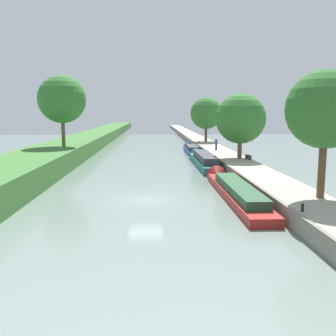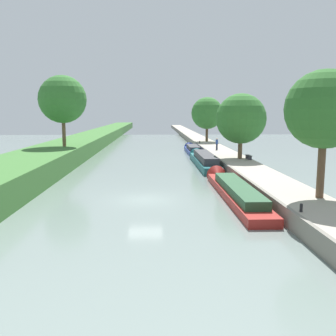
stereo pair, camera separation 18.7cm
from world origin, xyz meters
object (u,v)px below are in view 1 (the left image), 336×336
object	(u,v)px
narrowboat_red	(234,190)
person_walking	(216,144)
mooring_bollard_far	(199,142)
park_bench	(248,156)
narrowboat_teal	(203,160)
mooring_bollard_near	(303,208)
narrowboat_blue	(192,149)

from	to	relation	value
narrowboat_red	person_walking	distance (m)	24.93
mooring_bollard_far	park_bench	size ratio (longest dim) A/B	0.30
narrowboat_teal	mooring_bollard_far	size ratio (longest dim) A/B	34.70
mooring_bollard_near	narrowboat_red	bearing A→B (deg)	101.84
person_walking	park_bench	world-z (taller)	person_walking
mooring_bollard_far	park_bench	world-z (taller)	park_bench
mooring_bollard_near	narrowboat_blue	bearing A→B (deg)	92.46
narrowboat_red	narrowboat_teal	size ratio (longest dim) A/B	1.04
person_walking	mooring_bollard_far	distance (m)	11.01
mooring_bollard_far	park_bench	bearing A→B (deg)	-82.50
person_walking	mooring_bollard_near	world-z (taller)	person_walking
mooring_bollard_near	person_walking	bearing A→B (deg)	88.13
narrowboat_red	park_bench	distance (m)	14.62
narrowboat_blue	mooring_bollard_near	bearing A→B (deg)	-87.54
narrowboat_teal	park_bench	world-z (taller)	narrowboat_teal
narrowboat_teal	park_bench	size ratio (longest dim) A/B	10.41
mooring_bollard_far	mooring_bollard_near	bearing A→B (deg)	-90.00
narrowboat_red	narrowboat_teal	bearing A→B (deg)	90.25
mooring_bollard_near	mooring_bollard_far	xyz separation A→B (m)	(0.00, 44.21, 0.00)
mooring_bollard_far	park_bench	distance (m)	22.02
narrowboat_red	narrowboat_blue	world-z (taller)	narrowboat_red
mooring_bollard_near	park_bench	bearing A→B (deg)	82.68
narrowboat_teal	narrowboat_red	bearing A→B (deg)	-89.75
narrowboat_blue	mooring_bollard_far	world-z (taller)	mooring_bollard_far
narrowboat_teal	person_walking	xyz separation A→B (m)	(2.95, 8.11, 1.27)
narrowboat_teal	narrowboat_blue	bearing A→B (deg)	89.42
narrowboat_blue	park_bench	size ratio (longest dim) A/B	6.85
narrowboat_blue	mooring_bollard_near	xyz separation A→B (m)	(1.72, -39.91, 0.80)
person_walking	narrowboat_teal	bearing A→B (deg)	-110.01
person_walking	mooring_bollard_far	xyz separation A→B (m)	(-1.09, 10.94, -0.65)
narrowboat_red	narrowboat_blue	distance (m)	31.36
narrowboat_blue	mooring_bollard_far	distance (m)	4.70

